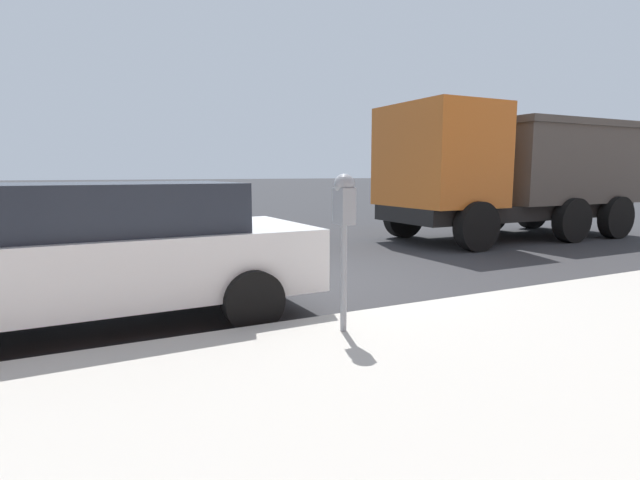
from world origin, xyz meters
TOP-DOWN VIEW (x-y plane):
  - ground_plane at (0.00, 0.00)m, footprint 220.00×220.00m
  - parking_meter at (-2.74, 0.60)m, footprint 0.21×0.19m
  - car_white at (-1.06, 2.69)m, footprint 2.19×4.79m
  - dump_truck at (2.22, -6.91)m, footprint 2.85×6.65m

SIDE VIEW (x-z plane):
  - ground_plane at x=0.00m, z-range 0.00..0.00m
  - car_white at x=-1.06m, z-range 0.04..1.56m
  - parking_meter at x=-2.74m, z-range 0.52..2.01m
  - dump_truck at x=2.22m, z-range 0.14..3.24m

